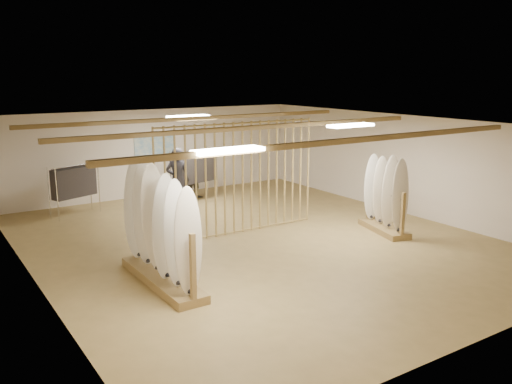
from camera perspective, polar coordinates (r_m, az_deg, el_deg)
floor at (r=13.06m, az=0.00°, el=-5.15°), size 12.00×12.00×0.00m
ceiling at (r=12.50m, az=0.00°, el=7.18°), size 12.00×12.00×0.00m
wall_back at (r=17.95m, az=-10.59°, el=4.09°), size 12.00×0.00×12.00m
wall_front at (r=8.52m, az=22.86°, el=-6.00°), size 12.00×0.00×12.00m
wall_left at (r=10.87m, az=-22.63°, el=-2.10°), size 0.00×12.00×12.00m
wall_right at (r=15.96m, az=15.20°, el=2.83°), size 0.00×12.00×12.00m
ceiling_slats at (r=12.51m, az=0.00°, el=6.81°), size 9.50×6.12×0.10m
light_panels at (r=12.51m, az=0.00°, el=6.91°), size 1.20×0.35×0.06m
bamboo_partition at (r=13.37m, az=-1.88°, el=1.46°), size 4.45×0.05×2.78m
poster at (r=17.91m, az=-10.59°, el=4.72°), size 1.40×0.03×0.90m
rack_left at (r=10.44m, az=-9.97°, el=-5.56°), size 0.62×2.74×2.21m
rack_right at (r=14.00m, az=13.42°, el=-1.45°), size 0.96×1.78×1.97m
clothing_rack_a at (r=15.96m, az=-18.62°, el=0.98°), size 1.31×0.76×1.46m
clothing_rack_b at (r=16.91m, az=-6.53°, el=2.58°), size 1.49×0.75×1.64m
shopper_a at (r=15.58m, az=-8.23°, el=1.68°), size 0.94×0.89×2.14m
shopper_b at (r=17.31m, az=-6.33°, el=2.13°), size 0.89×0.72×1.73m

